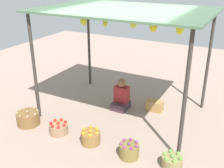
# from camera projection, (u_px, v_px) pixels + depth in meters

# --- Properties ---
(ground_plane) EXTENTS (14.00, 14.00, 0.00)m
(ground_plane) POSITION_uv_depth(u_px,v_px,m) (123.00, 112.00, 6.52)
(ground_plane) COLOR gray
(market_stall_structure) EXTENTS (3.59, 2.53, 2.43)m
(market_stall_structure) POSITION_uv_depth(u_px,v_px,m) (126.00, 17.00, 5.65)
(market_stall_structure) COLOR #38332D
(market_stall_structure) RESTS_ON ground
(vendor_person) EXTENTS (0.36, 0.44, 0.78)m
(vendor_person) POSITION_uv_depth(u_px,v_px,m) (121.00, 97.00, 6.57)
(vendor_person) COLOR #463038
(vendor_person) RESTS_ON ground
(basket_potatoes) EXTENTS (0.50, 0.50, 0.34)m
(basket_potatoes) POSITION_uv_depth(u_px,v_px,m) (28.00, 118.00, 5.94)
(basket_potatoes) COLOR brown
(basket_potatoes) RESTS_ON ground
(basket_red_tomatoes) EXTENTS (0.39, 0.39, 0.27)m
(basket_red_tomatoes) POSITION_uv_depth(u_px,v_px,m) (59.00, 128.00, 5.62)
(basket_red_tomatoes) COLOR #9B7655
(basket_red_tomatoes) RESTS_ON ground
(basket_oranges) EXTENTS (0.38, 0.38, 0.32)m
(basket_oranges) POSITION_uv_depth(u_px,v_px,m) (91.00, 137.00, 5.29)
(basket_oranges) COLOR olive
(basket_oranges) RESTS_ON ground
(basket_purple_onions) EXTENTS (0.36, 0.36, 0.32)m
(basket_purple_onions) POSITION_uv_depth(u_px,v_px,m) (129.00, 150.00, 4.89)
(basket_purple_onions) COLOR olive
(basket_purple_onions) RESTS_ON ground
(basket_green_apples) EXTENTS (0.36, 0.36, 0.27)m
(basket_green_apples) POSITION_uv_depth(u_px,v_px,m) (172.00, 162.00, 4.64)
(basket_green_apples) COLOR olive
(basket_green_apples) RESTS_ON ground
(wooden_crate_near_vendor) EXTENTS (0.40, 0.24, 0.26)m
(wooden_crate_near_vendor) POSITION_uv_depth(u_px,v_px,m) (154.00, 106.00, 6.53)
(wooden_crate_near_vendor) COLOR #AC8249
(wooden_crate_near_vendor) RESTS_ON ground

